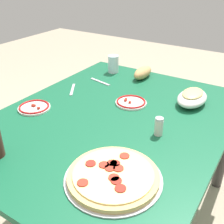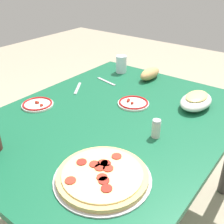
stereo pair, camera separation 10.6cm
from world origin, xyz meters
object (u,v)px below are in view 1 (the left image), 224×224
Objects in this scene: water_glass at (113,64)px; dining_table at (112,133)px; side_plate_near at (131,102)px; side_plate_far at (34,107)px; pepperoni_pizza at (113,176)px; spice_shaker at (159,126)px; bread_loaf at (143,73)px; baked_pasta_dish at (192,97)px.

dining_table is at bearing 31.53° from water_glass.
side_plate_near is (-0.19, 0.01, 0.11)m from dining_table.
side_plate_near is at bearing 128.93° from side_plate_far.
spice_shaker is (-0.36, 0.02, 0.03)m from pepperoni_pizza.
side_plate_far is at bearing -109.87° from pepperoni_pizza.
baked_pasta_dish is at bearing 63.52° from bread_loaf.
spice_shaker is at bearing 51.18° from side_plate_near.
baked_pasta_dish reaches higher than pepperoni_pizza.
bread_loaf is (-0.38, -0.12, 0.03)m from side_plate_near.
side_plate_far is (-0.23, -0.65, -0.01)m from pepperoni_pizza.
spice_shaker is (0.21, 0.26, 0.03)m from side_plate_near.
water_glass is 1.38× the size of spice_shaker.
pepperoni_pizza is at bearing 70.13° from side_plate_far.
dining_table is 8.13× the size of side_plate_far.
spice_shaker is (0.59, 0.38, 0.01)m from bread_loaf.
spice_shaker reaches higher than side_plate_near.
pepperoni_pizza is 0.36m from spice_shaker.
pepperoni_pizza is 0.62m from side_plate_near.
pepperoni_pizza reaches higher than side_plate_near.
water_glass is at bearing -147.90° from pepperoni_pizza.
baked_pasta_dish reaches higher than dining_table.
side_plate_far is at bearing -79.32° from spice_shaker.
side_plate_far reaches higher than dining_table.
baked_pasta_dish is 1.38× the size of side_plate_near.
spice_shaker is at bearing 85.45° from dining_table.
dining_table is 0.44m from side_plate_far.
side_plate_near is (0.18, -0.29, -0.03)m from baked_pasta_dish.
pepperoni_pizza is 1.10m from water_glass.
water_glass reaches higher than pepperoni_pizza.
side_plate_far is 1.98× the size of spice_shaker.
baked_pasta_dish is at bearing 141.12° from dining_table.
dining_table is at bearing 11.26° from bread_loaf.
pepperoni_pizza is 2.08× the size of side_plate_near.
dining_table is at bearing 110.02° from side_plate_far.
bread_loaf is at bearing 93.29° from water_glass.
pepperoni_pizza is at bearing 32.90° from dining_table.
water_glass is (-0.19, -0.63, 0.02)m from baked_pasta_dish.
water_glass is 0.51m from side_plate_near.
water_glass is (-0.55, -0.34, 0.16)m from dining_table.
bread_loaf reaches higher than dining_table.
dining_table is 0.21m from side_plate_near.
dining_table is 5.82× the size of baked_pasta_dish.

